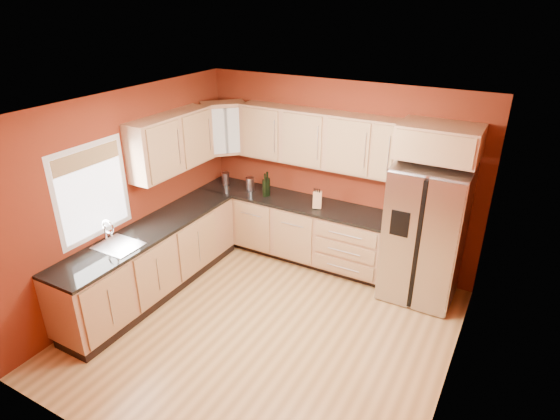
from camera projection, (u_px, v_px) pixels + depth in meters
name	position (u px, v px, depth m)	size (l,w,h in m)	color
floor	(266.00, 331.00, 5.50)	(4.00, 4.00, 0.00)	#A0723E
ceiling	(262.00, 110.00, 4.40)	(4.00, 4.00, 0.00)	white
wall_back	(338.00, 175.00, 6.53)	(4.00, 0.04, 2.60)	maroon
wall_front	(122.00, 345.00, 3.36)	(4.00, 0.04, 2.60)	maroon
wall_left	(127.00, 196.00, 5.83)	(0.04, 4.00, 2.60)	maroon
wall_right	(461.00, 284.00, 4.07)	(0.04, 4.00, 2.60)	maroon
base_cabinets_back	(292.00, 229.00, 6.90)	(2.90, 0.60, 0.88)	#A2744F
base_cabinets_left	(153.00, 262.00, 6.06)	(0.60, 2.80, 0.88)	#A2744F
countertop_back	(292.00, 201.00, 6.70)	(2.90, 0.62, 0.04)	black
countertop_left	(149.00, 230.00, 5.86)	(0.62, 2.80, 0.04)	black
upper_cabinets_back	(318.00, 139.00, 6.29)	(2.30, 0.33, 0.75)	#A2744F
upper_cabinets_left	(172.00, 143.00, 6.11)	(0.33, 1.35, 0.75)	#A2744F
corner_upper_cabinet	(224.00, 128.00, 6.79)	(0.62, 0.33, 0.75)	#A2744F
over_fridge_cabinet	(439.00, 142.00, 5.38)	(0.92, 0.60, 0.40)	#A2744F
refrigerator	(425.00, 233.00, 5.81)	(0.90, 0.75, 1.78)	silver
window	(92.00, 192.00, 5.32)	(0.03, 0.90, 1.00)	white
sink_faucet	(117.00, 235.00, 5.39)	(0.50, 0.42, 0.30)	white
canister_left	(250.00, 184.00, 6.97)	(0.12, 0.12, 0.20)	silver
canister_right	(225.00, 178.00, 7.21)	(0.11, 0.11, 0.18)	silver
wine_bottle_a	(265.00, 185.00, 6.73)	(0.08, 0.08, 0.35)	black
wine_bottle_b	(267.00, 184.00, 6.75)	(0.08, 0.08, 0.37)	black
knife_block	(317.00, 200.00, 6.40)	(0.12, 0.11, 0.23)	tan
soap_dispenser	(386.00, 211.00, 6.09)	(0.07, 0.07, 0.20)	white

